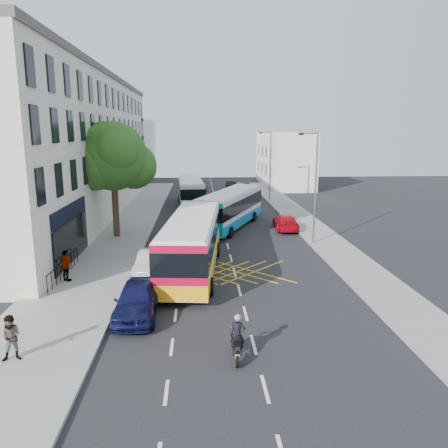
{
  "coord_description": "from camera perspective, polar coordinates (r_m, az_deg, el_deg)",
  "views": [
    {
      "loc": [
        -2.09,
        -18.65,
        8.22
      ],
      "look_at": [
        -0.43,
        9.43,
        2.2
      ],
      "focal_mm": 35.0,
      "sensor_mm": 36.0,
      "label": 1
    }
  ],
  "objects": [
    {
      "name": "red_hatchback",
      "position": [
        37.29,
        8.04,
        0.25
      ],
      "size": [
        2.06,
        4.59,
        1.31
      ],
      "primitive_type": "imported",
      "rotation": [
        0.0,
        0.0,
        3.09
      ],
      "color": "red",
      "rests_on": "ground"
    },
    {
      "name": "terrace_far",
      "position": [
        74.67,
        -12.74,
        9.32
      ],
      "size": [
        8.0,
        20.0,
        10.0
      ],
      "primitive_type": "cube",
      "color": "silver",
      "rests_on": "ground"
    },
    {
      "name": "parked_car_silver",
      "position": [
        25.89,
        -9.5,
        -5.01
      ],
      "size": [
        1.79,
        4.27,
        1.37
      ],
      "primitive_type": "imported",
      "rotation": [
        0.0,
        0.0,
        -0.08
      ],
      "color": "#ACAFB4",
      "rests_on": "ground"
    },
    {
      "name": "ground",
      "position": [
        20.49,
        2.82,
        -11.59
      ],
      "size": [
        120.0,
        120.0,
        0.0
      ],
      "primitive_type": "plane",
      "color": "black",
      "rests_on": "ground"
    },
    {
      "name": "street_tree",
      "position": [
        34.28,
        -14.34,
        8.49
      ],
      "size": [
        6.3,
        5.7,
        8.8
      ],
      "color": "#382619",
      "rests_on": "pavement_left"
    },
    {
      "name": "bus_near",
      "position": [
        25.81,
        -4.19,
        -2.52
      ],
      "size": [
        3.77,
        11.89,
        3.29
      ],
      "rotation": [
        0.0,
        0.0,
        -0.09
      ],
      "color": "silver",
      "rests_on": "ground"
    },
    {
      "name": "pavement_right",
      "position": [
        35.93,
        12.19,
        -1.3
      ],
      "size": [
        3.0,
        70.0,
        0.15
      ],
      "primitive_type": "cube",
      "color": "gray",
      "rests_on": "ground"
    },
    {
      "name": "building_right",
      "position": [
        68.05,
        7.79,
        8.42
      ],
      "size": [
        6.0,
        18.0,
        8.0
      ],
      "primitive_type": "cube",
      "color": "silver",
      "rests_on": "ground"
    },
    {
      "name": "bus_mid",
      "position": [
        37.71,
        0.82,
        2.05
      ],
      "size": [
        6.7,
        11.26,
        3.13
      ],
      "rotation": [
        0.0,
        0.0,
        -0.4
      ],
      "color": "silver",
      "rests_on": "ground"
    },
    {
      "name": "terrace_main",
      "position": [
        44.77,
        -19.09,
        9.56
      ],
      "size": [
        8.3,
        45.0,
        13.5
      ],
      "color": "beige",
      "rests_on": "ground"
    },
    {
      "name": "pedestrian_far",
      "position": [
        25.35,
        -19.94,
        -5.15
      ],
      "size": [
        1.09,
        0.94,
        1.76
      ],
      "primitive_type": "imported",
      "rotation": [
        0.0,
        0.0,
        2.53
      ],
      "color": "gray",
      "rests_on": "pavement_left"
    },
    {
      "name": "pedestrian_near",
      "position": [
        17.72,
        -25.95,
        -13.26
      ],
      "size": [
        0.95,
        0.81,
        1.7
      ],
      "primitive_type": "imported",
      "rotation": [
        0.0,
        0.0,
        0.22
      ],
      "color": "gray",
      "rests_on": "pavement_left"
    },
    {
      "name": "distant_car_silver",
      "position": [
        61.19,
        2.1,
        4.95
      ],
      "size": [
        1.54,
        3.73,
        1.27
      ],
      "primitive_type": "imported",
      "rotation": [
        0.0,
        0.0,
        3.13
      ],
      "color": "#AFB1B7",
      "rests_on": "ground"
    },
    {
      "name": "motorbike",
      "position": [
        16.52,
        1.78,
        -14.59
      ],
      "size": [
        0.62,
        1.94,
        1.72
      ],
      "rotation": [
        0.0,
        0.0,
        -0.09
      ],
      "color": "black",
      "rests_on": "ground"
    },
    {
      "name": "distant_car_dark",
      "position": [
        62.33,
        0.89,
        5.1
      ],
      "size": [
        1.39,
        3.9,
        1.28
      ],
      "primitive_type": "imported",
      "rotation": [
        0.0,
        0.0,
        3.15
      ],
      "color": "black",
      "rests_on": "ground"
    },
    {
      "name": "lamp_far",
      "position": [
        51.45,
        5.94,
        8.0
      ],
      "size": [
        1.45,
        0.15,
        8.0
      ],
      "color": "slate",
      "rests_on": "pavement_right"
    },
    {
      "name": "parked_car_blue",
      "position": [
        20.29,
        -11.26,
        -9.67
      ],
      "size": [
        1.89,
        4.61,
        1.56
      ],
      "primitive_type": "imported",
      "rotation": [
        0.0,
        0.0,
        -0.01
      ],
      "color": "#0E1038",
      "rests_on": "ground"
    },
    {
      "name": "lamp_near",
      "position": [
        31.95,
        11.72,
        5.36
      ],
      "size": [
        1.45,
        0.15,
        8.0
      ],
      "color": "slate",
      "rests_on": "pavement_right"
    },
    {
      "name": "distant_car_grey",
      "position": [
        59.17,
        -3.42,
        4.71
      ],
      "size": [
        2.51,
        4.82,
        1.3
      ],
      "primitive_type": "imported",
      "rotation": [
        0.0,
        0.0,
        -0.08
      ],
      "color": "#414449",
      "rests_on": "ground"
    },
    {
      "name": "bus_far",
      "position": [
        48.89,
        -4.38,
        4.26
      ],
      "size": [
        3.18,
        10.92,
        3.03
      ],
      "rotation": [
        0.0,
        0.0,
        0.06
      ],
      "color": "silver",
      "rests_on": "ground"
    },
    {
      "name": "railings",
      "position": [
        26.22,
        -20.19,
        -5.31
      ],
      "size": [
        0.08,
        5.6,
        1.14
      ],
      "primitive_type": null,
      "color": "black",
      "rests_on": "pavement_left"
    },
    {
      "name": "pavement_left",
      "position": [
        35.21,
        -13.79,
        -1.65
      ],
      "size": [
        5.0,
        70.0,
        0.15
      ],
      "primitive_type": "cube",
      "color": "gray",
      "rests_on": "ground"
    }
  ]
}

